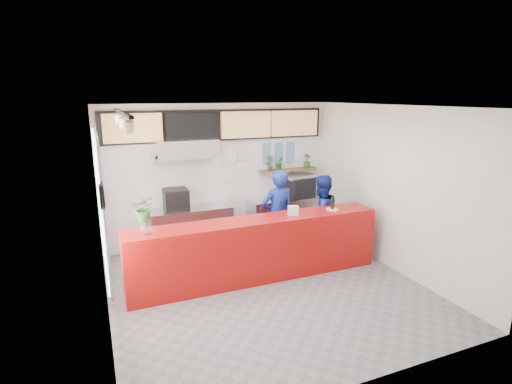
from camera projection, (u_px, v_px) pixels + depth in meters
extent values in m
plane|color=slate|center=(266.00, 288.00, 6.73)|extent=(5.00, 5.00, 0.00)
plane|color=silver|center=(268.00, 106.00, 6.02)|extent=(5.00, 5.00, 0.00)
plane|color=white|center=(220.00, 174.00, 8.62)|extent=(5.00, 0.00, 5.00)
plane|color=white|center=(100.00, 221.00, 5.44)|extent=(0.00, 5.00, 5.00)
plane|color=white|center=(391.00, 188.00, 7.31)|extent=(0.00, 5.00, 5.00)
cube|color=#A20D0B|center=(257.00, 249.00, 6.96)|extent=(4.50, 0.60, 1.10)
cube|color=beige|center=(219.00, 123.00, 8.34)|extent=(5.00, 0.02, 0.80)
cube|color=#B2B5BA|center=(189.00, 229.00, 8.30)|extent=(1.80, 0.60, 0.90)
cube|color=black|center=(176.00, 199.00, 8.06)|extent=(0.48, 0.48, 0.43)
cube|color=#B2B5BA|center=(186.00, 148.00, 7.85)|extent=(1.20, 0.70, 0.35)
cube|color=#B2B5BA|center=(186.00, 158.00, 7.90)|extent=(1.20, 0.69, 0.31)
cube|color=#B2B5BA|center=(287.00, 216.00, 9.16)|extent=(1.80, 0.60, 0.90)
cube|color=black|center=(297.00, 187.00, 9.08)|extent=(0.85, 0.73, 0.46)
cube|color=#A2A5A9|center=(297.00, 176.00, 9.02)|extent=(0.83, 0.67, 0.07)
cube|color=brown|center=(288.00, 170.00, 9.12)|extent=(1.40, 0.18, 0.04)
cube|color=tan|center=(133.00, 128.00, 7.61)|extent=(1.10, 0.10, 0.55)
cube|color=black|center=(192.00, 126.00, 8.04)|extent=(1.10, 0.10, 0.55)
cube|color=tan|center=(246.00, 125.00, 8.47)|extent=(1.10, 0.10, 0.55)
cube|color=tan|center=(294.00, 123.00, 8.90)|extent=(1.10, 0.10, 0.55)
cube|color=black|center=(219.00, 125.00, 8.33)|extent=(4.80, 0.04, 0.65)
cube|color=silver|center=(100.00, 201.00, 5.68)|extent=(0.04, 2.20, 1.90)
cube|color=#B2B5BA|center=(102.00, 201.00, 5.68)|extent=(0.03, 2.30, 2.00)
cylinder|color=black|center=(102.00, 197.00, 4.52)|extent=(0.05, 0.30, 0.30)
cylinder|color=white|center=(105.00, 196.00, 4.53)|extent=(0.02, 0.26, 0.26)
cube|color=black|center=(122.00, 113.00, 5.25)|extent=(0.05, 2.40, 0.04)
cylinder|color=silver|center=(227.00, 162.00, 8.59)|extent=(0.24, 0.03, 0.24)
cylinder|color=silver|center=(240.00, 166.00, 8.72)|extent=(0.24, 0.03, 0.24)
cylinder|color=silver|center=(227.00, 176.00, 8.66)|extent=(0.24, 0.03, 0.24)
cylinder|color=silver|center=(242.00, 155.00, 8.68)|extent=(0.24, 0.03, 0.24)
cube|color=#598CBF|center=(267.00, 149.00, 8.89)|extent=(0.20, 0.02, 0.25)
cube|color=#598CBF|center=(279.00, 148.00, 9.00)|extent=(0.20, 0.02, 0.25)
cube|color=#598CBF|center=(291.00, 147.00, 9.11)|extent=(0.20, 0.02, 0.25)
cube|color=#598CBF|center=(267.00, 160.00, 8.95)|extent=(0.20, 0.02, 0.25)
cube|color=#598CBF|center=(279.00, 159.00, 9.06)|extent=(0.20, 0.02, 0.25)
cube|color=#598CBF|center=(290.00, 158.00, 9.17)|extent=(0.20, 0.02, 0.25)
imported|color=navy|center=(278.00, 216.00, 7.69)|extent=(0.67, 0.45, 1.80)
imported|color=navy|center=(321.00, 216.00, 7.96)|extent=(0.87, 0.71, 1.64)
imported|color=#2E5D20|center=(270.00, 163.00, 8.91)|extent=(0.19, 0.14, 0.34)
imported|color=#2E5D20|center=(280.00, 163.00, 9.00)|extent=(0.17, 0.14, 0.30)
imported|color=#2E5D20|center=(307.00, 161.00, 9.26)|extent=(0.18, 0.16, 0.31)
cylinder|color=silver|center=(146.00, 228.00, 6.05)|extent=(0.22, 0.22, 0.22)
imported|color=#2E5D20|center=(144.00, 208.00, 5.98)|extent=(0.43, 0.40, 0.39)
cube|color=silver|center=(293.00, 211.00, 7.05)|extent=(0.21, 0.18, 0.16)
cylinder|color=silver|center=(332.00, 209.00, 7.37)|extent=(0.30, 0.30, 0.02)
cylinder|color=black|center=(333.00, 203.00, 7.34)|extent=(0.07, 0.07, 0.24)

